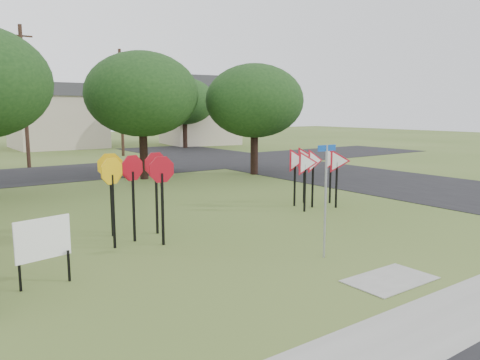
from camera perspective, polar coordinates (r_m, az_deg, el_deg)
name	(u,v)px	position (r m, az deg, el deg)	size (l,w,h in m)	color
ground	(313,253)	(12.56, 8.91, -8.82)	(140.00, 140.00, 0.00)	#425A21
sidewalk	(470,307)	(10.20, 26.21, -13.75)	(30.00, 1.60, 0.02)	gray
street_right	(340,174)	(27.83, 12.08, 0.69)	(8.00, 50.00, 0.02)	black
street_far	(79,172)	(29.95, -19.01, 0.96)	(60.00, 8.00, 0.02)	black
curb_pad	(390,280)	(11.08, 17.83, -11.49)	(2.00, 1.20, 0.02)	gray
street_name_sign	(326,194)	(11.88, 10.39, -1.64)	(0.59, 0.06, 2.87)	#9DA0A5
stop_sign_cluster	(135,177)	(13.53, -12.71, 0.37)	(2.36, 1.87, 2.50)	black
yield_sign_cluster	(314,163)	(18.23, 9.07, 2.08)	(2.94, 2.13, 2.32)	black
info_board	(43,241)	(10.76, -22.88, -6.88)	(1.18, 0.26, 1.49)	black
far_pole_a	(24,96)	(33.14, -24.79, 9.29)	(1.40, 0.24, 9.00)	#3D271C
far_pole_b	(121,102)	(39.26, -14.27, 9.20)	(1.40, 0.24, 8.50)	#3D271C
house_mid	(56,116)	(50.07, -21.48, 7.31)	(8.40, 8.40, 6.20)	beige
house_right	(199,110)	(51.77, -5.02, 8.44)	(8.30, 8.30, 7.20)	beige
tree_near_mid	(142,94)	(25.73, -11.87, 10.19)	(6.00, 6.00, 6.80)	black
tree_near_right	(254,101)	(27.08, 1.78, 9.60)	(5.60, 5.60, 6.33)	black
tree_far_right	(185,101)	(46.31, -6.78, 9.51)	(6.00, 6.00, 6.80)	black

